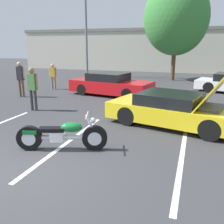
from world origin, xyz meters
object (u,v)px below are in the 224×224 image
at_px(motorcycle, 62,135).
at_px(spectator_near_motorcycle, 53,74).
at_px(parked_car_left_row, 111,85).
at_px(light_pole, 87,29).
at_px(spectator_by_show_car, 32,85).
at_px(show_car_hood_open, 175,109).
at_px(tree_background, 176,18).
at_px(spectator_midground, 20,76).

height_order(motorcycle, spectator_near_motorcycle, spectator_near_motorcycle).
xyz_separation_m(motorcycle, parked_car_left_row, (-1.22, 7.52, 0.19)).
relative_size(motorcycle, parked_car_left_row, 0.49).
bearing_deg(parked_car_left_row, light_pole, 133.30).
distance_m(motorcycle, spectator_near_motorcycle, 9.71).
height_order(spectator_near_motorcycle, spectator_by_show_car, spectator_by_show_car).
relative_size(spectator_near_motorcycle, spectator_by_show_car, 0.88).
bearing_deg(show_car_hood_open, light_pole, 139.75).
relative_size(motorcycle, spectator_near_motorcycle, 1.45).
xyz_separation_m(spectator_near_motorcycle, spectator_by_show_car, (2.01, -4.88, 0.15)).
bearing_deg(motorcycle, spectator_by_show_car, 115.61).
distance_m(tree_background, spectator_by_show_car, 13.02).
xyz_separation_m(tree_background, spectator_by_show_car, (-4.66, -11.62, -3.59)).
height_order(motorcycle, spectator_by_show_car, spectator_by_show_car).
relative_size(show_car_hood_open, parked_car_left_row, 1.00).
xyz_separation_m(light_pole, spectator_near_motorcycle, (0.43, -6.33, -3.03)).
height_order(light_pole, show_car_hood_open, light_pole).
distance_m(tree_background, spectator_midground, 12.23).
distance_m(motorcycle, parked_car_left_row, 7.62).
bearing_deg(light_pole, spectator_midground, -89.46).
height_order(spectator_near_motorcycle, spectator_midground, spectator_midground).
bearing_deg(parked_car_left_row, spectator_midground, -144.65).
distance_m(show_car_hood_open, spectator_near_motorcycle, 9.35).
bearing_deg(tree_background, show_car_hood_open, -84.40).
bearing_deg(spectator_midground, spectator_by_show_car, -43.67).
relative_size(motorcycle, spectator_by_show_car, 1.27).
height_order(parked_car_left_row, spectator_near_motorcycle, spectator_near_motorcycle).
relative_size(tree_background, motorcycle, 3.24).
xyz_separation_m(parked_car_left_row, spectator_midground, (-4.35, -1.98, 0.53)).
bearing_deg(parked_car_left_row, spectator_near_motorcycle, -178.39).
xyz_separation_m(tree_background, spectator_midground, (-7.02, -9.37, -3.56)).
height_order(tree_background, spectator_by_show_car, tree_background).
bearing_deg(spectator_midground, motorcycle, -44.83).
relative_size(tree_background, parked_car_left_row, 1.58).
xyz_separation_m(tree_background, show_car_hood_open, (1.16, -11.83, -4.11)).
relative_size(show_car_hood_open, spectator_midground, 2.55).
height_order(light_pole, tree_background, tree_background).
height_order(motorcycle, show_car_hood_open, show_car_hood_open).
height_order(tree_background, parked_car_left_row, tree_background).
height_order(tree_background, spectator_midground, tree_background).
xyz_separation_m(light_pole, motorcycle, (5.65, -14.50, -3.56)).
xyz_separation_m(spectator_near_motorcycle, spectator_midground, (-0.34, -2.63, 0.18)).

